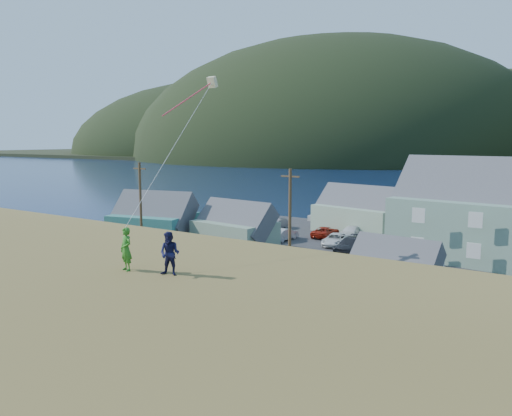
# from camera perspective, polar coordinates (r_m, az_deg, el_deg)

# --- Properties ---
(ground) EXTENTS (900.00, 900.00, 0.00)m
(ground) POSITION_cam_1_polar(r_m,az_deg,el_deg) (37.06, 8.51, -11.17)
(ground) COLOR #0A1638
(ground) RESTS_ON ground
(hillside) EXTENTS (110.00, 47.50, 7.20)m
(hillside) POSITION_cam_1_polar(r_m,az_deg,el_deg) (18.66, -25.84, -19.78)
(hillside) COLOR #4C3D19
(hillside) RESTS_ON ground
(grass_strip) EXTENTS (110.00, 8.00, 0.10)m
(grass_strip) POSITION_cam_1_polar(r_m,az_deg,el_deg) (35.34, 7.12, -12.01)
(grass_strip) COLOR #4C3D19
(grass_strip) RESTS_ON ground
(waterfront_lot) EXTENTS (72.00, 36.00, 0.12)m
(waterfront_lot) POSITION_cam_1_polar(r_m,az_deg,el_deg) (52.41, 16.38, -5.68)
(waterfront_lot) COLOR #28282B
(waterfront_lot) RESTS_ON ground
(wharf) EXTENTS (26.00, 14.00, 0.90)m
(wharf) POSITION_cam_1_polar(r_m,az_deg,el_deg) (75.68, 17.15, -1.31)
(wharf) COLOR gray
(wharf) RESTS_ON ground
(shed_teal) EXTENTS (10.46, 8.34, 7.36)m
(shed_teal) POSITION_cam_1_polar(r_m,az_deg,el_deg) (59.24, -11.64, -1.34)
(shed_teal) COLOR #2D6B5E
(shed_teal) RESTS_ON waterfront_lot
(shed_palegreen_near) EXTENTS (9.51, 6.55, 6.49)m
(shed_palegreen_near) POSITION_cam_1_polar(r_m,az_deg,el_deg) (54.80, -2.45, -2.22)
(shed_palegreen_near) COLOR slate
(shed_palegreen_near) RESTS_ON waterfront_lot
(shed_white) EXTENTS (7.17, 5.12, 5.36)m
(shed_white) POSITION_cam_1_polar(r_m,az_deg,el_deg) (40.59, 15.50, -6.62)
(shed_white) COLOR silver
(shed_white) RESTS_ON waterfront_lot
(shed_palegreen_far) EXTENTS (12.26, 8.47, 7.55)m
(shed_palegreen_far) POSITION_cam_1_polar(r_m,az_deg,el_deg) (65.31, 11.71, -0.37)
(shed_palegreen_far) COLOR gray
(shed_palegreen_far) RESTS_ON waterfront_lot
(utility_poles) EXTENTS (33.47, 0.24, 9.76)m
(utility_poles) POSITION_cam_1_polar(r_m,az_deg,el_deg) (38.89, 4.10, -2.60)
(utility_poles) COLOR #47331E
(utility_poles) RESTS_ON waterfront_lot
(parked_cars) EXTENTS (26.15, 12.39, 1.53)m
(parked_cars) POSITION_cam_1_polar(r_m,az_deg,el_deg) (58.55, 8.83, -3.27)
(parked_cars) COLOR slate
(parked_cars) RESTS_ON waterfront_lot
(kite_flyer_green) EXTENTS (0.66, 0.52, 1.61)m
(kite_flyer_green) POSITION_cam_1_polar(r_m,az_deg,el_deg) (19.04, -14.63, -4.57)
(kite_flyer_green) COLOR #2C7720
(kite_flyer_green) RESTS_ON hillside
(kite_flyer_navy) EXTENTS (0.90, 0.78, 1.57)m
(kite_flyer_navy) POSITION_cam_1_polar(r_m,az_deg,el_deg) (18.06, -9.83, -5.16)
(kite_flyer_navy) COLOR #16173D
(kite_flyer_navy) RESTS_ON hillside
(kite_rig) EXTENTS (1.93, 4.49, 10.84)m
(kite_rig) POSITION_cam_1_polar(r_m,az_deg,el_deg) (26.54, -5.58, 13.65)
(kite_rig) COLOR beige
(kite_rig) RESTS_ON ground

